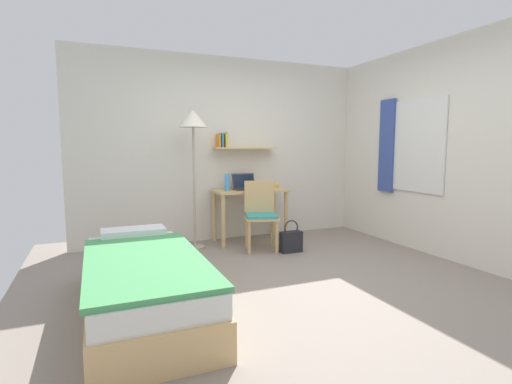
# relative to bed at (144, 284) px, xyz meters

# --- Properties ---
(ground_plane) EXTENTS (5.28, 5.28, 0.00)m
(ground_plane) POSITION_rel_bed_xyz_m (1.51, 0.20, -0.24)
(ground_plane) COLOR gray
(wall_back) EXTENTS (4.40, 0.27, 2.60)m
(wall_back) POSITION_rel_bed_xyz_m (1.51, 2.22, 1.06)
(wall_back) COLOR silver
(wall_back) RESTS_ON ground_plane
(wall_right) EXTENTS (0.10, 4.40, 2.60)m
(wall_right) POSITION_rel_bed_xyz_m (3.53, 0.24, 1.06)
(wall_right) COLOR silver
(wall_right) RESTS_ON ground_plane
(bed) EXTENTS (0.87, 2.02, 0.54)m
(bed) POSITION_rel_bed_xyz_m (0.00, 0.00, 0.00)
(bed) COLOR tan
(bed) RESTS_ON ground_plane
(desk) EXTENTS (1.03, 0.51, 0.74)m
(desk) POSITION_rel_bed_xyz_m (1.69, 1.90, 0.35)
(desk) COLOR tan
(desk) RESTS_ON ground_plane
(desk_chair) EXTENTS (0.51, 0.50, 0.89)m
(desk_chair) POSITION_rel_bed_xyz_m (1.65, 1.42, 0.25)
(desk_chair) COLOR tan
(desk_chair) RESTS_ON ground_plane
(standing_lamp) EXTENTS (0.37, 0.37, 1.81)m
(standing_lamp) POSITION_rel_bed_xyz_m (0.87, 1.81, 1.35)
(standing_lamp) COLOR #B2A893
(standing_lamp) RESTS_ON ground_plane
(laptop) EXTENTS (0.34, 0.24, 0.22)m
(laptop) POSITION_rel_bed_xyz_m (1.63, 1.96, 0.56)
(laptop) COLOR #2D2D33
(laptop) RESTS_ON desk
(water_bottle) EXTENTS (0.07, 0.07, 0.23)m
(water_bottle) POSITION_rel_bed_xyz_m (1.33, 1.86, 0.61)
(water_bottle) COLOR #4C99DB
(water_bottle) RESTS_ON desk
(book_stack) EXTENTS (0.20, 0.23, 0.07)m
(book_stack) POSITION_rel_bed_xyz_m (2.02, 1.89, 0.54)
(book_stack) COLOR silver
(book_stack) RESTS_ON desk
(handbag) EXTENTS (0.28, 0.12, 0.42)m
(handbag) POSITION_rel_bed_xyz_m (1.95, 1.14, -0.09)
(handbag) COLOR #232328
(handbag) RESTS_ON ground_plane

